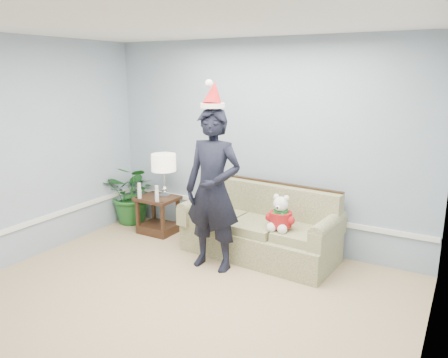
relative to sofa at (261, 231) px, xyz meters
name	(u,v)px	position (x,y,z in m)	size (l,w,h in m)	color
room_shell	(132,186)	(-0.22, -2.10, 1.03)	(4.54, 5.04, 2.74)	tan
wainscot_trim	(127,224)	(-1.40, -0.92, 0.13)	(4.49, 4.99, 0.06)	white
sofa	(261,231)	(0.00, 0.00, 0.00)	(1.97, 0.95, 0.89)	#49592A
side_table	(158,219)	(-1.62, -0.02, -0.11)	(0.56, 0.47, 0.54)	#3B2015
table_lamp	(164,164)	(-1.54, 0.04, 0.69)	(0.35, 0.35, 0.62)	silver
candle_pair	(148,193)	(-1.64, -0.20, 0.32)	(0.37, 0.06, 0.22)	silver
houseplant	(133,194)	(-2.22, 0.15, 0.14)	(0.83, 0.72, 0.92)	#1D5A21
man	(213,190)	(-0.34, -0.61, 0.63)	(0.69, 0.45, 1.90)	black
santa_hat	(213,95)	(-0.34, -0.59, 1.71)	(0.30, 0.34, 0.32)	white
teddy_bear	(280,217)	(0.35, -0.22, 0.31)	(0.27, 0.31, 0.43)	white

